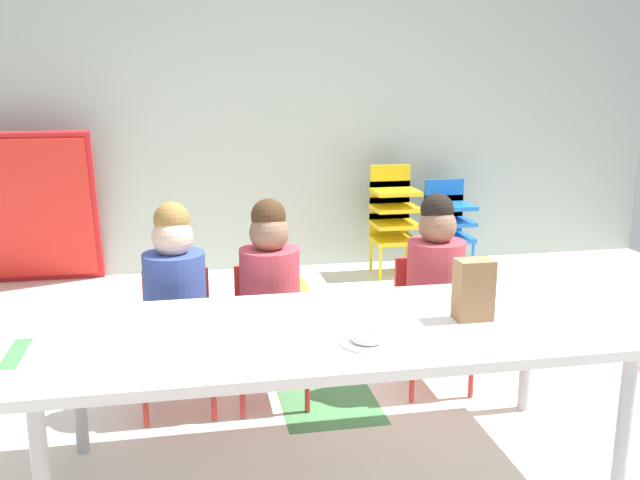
% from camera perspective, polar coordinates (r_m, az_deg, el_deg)
% --- Properties ---
extents(ground_plane, '(6.21, 4.81, 0.02)m').
position_cam_1_polar(ground_plane, '(3.14, 0.82, -13.77)').
color(ground_plane, silver).
extents(back_wall, '(6.21, 0.10, 2.44)m').
position_cam_1_polar(back_wall, '(5.18, -4.61, 11.05)').
color(back_wall, '#B2C1B7').
rests_on(back_wall, ground_plane).
extents(craft_table, '(2.01, 0.80, 0.58)m').
position_cam_1_polar(craft_table, '(2.42, 1.17, -8.09)').
color(craft_table, white).
rests_on(craft_table, ground_plane).
extents(seated_child_near_camera, '(0.32, 0.31, 0.92)m').
position_cam_1_polar(seated_child_near_camera, '(2.97, -11.96, -3.95)').
color(seated_child_near_camera, red).
rests_on(seated_child_near_camera, ground_plane).
extents(seated_child_middle_seat, '(0.34, 0.34, 0.92)m').
position_cam_1_polar(seated_child_middle_seat, '(2.98, -4.21, -3.59)').
color(seated_child_middle_seat, red).
rests_on(seated_child_middle_seat, ground_plane).
extents(seated_child_far_right, '(0.33, 0.33, 0.92)m').
position_cam_1_polar(seated_child_far_right, '(3.16, 9.53, -2.80)').
color(seated_child_far_right, red).
rests_on(seated_child_far_right, ground_plane).
extents(kid_chair_yellow_stack, '(0.32, 0.30, 0.80)m').
position_cam_1_polar(kid_chair_yellow_stack, '(5.07, 6.10, 2.26)').
color(kid_chair_yellow_stack, yellow).
rests_on(kid_chair_yellow_stack, ground_plane).
extents(kid_chair_blue_stack, '(0.32, 0.30, 0.68)m').
position_cam_1_polar(kid_chair_blue_stack, '(5.23, 10.58, 1.75)').
color(kid_chair_blue_stack, blue).
rests_on(kid_chair_blue_stack, ground_plane).
extents(folded_activity_table, '(0.90, 0.29, 1.09)m').
position_cam_1_polar(folded_activity_table, '(5.14, -22.98, 2.34)').
color(folded_activity_table, red).
rests_on(folded_activity_table, ground_plane).
extents(paper_bag_brown, '(0.13, 0.09, 0.22)m').
position_cam_1_polar(paper_bag_brown, '(2.50, 12.65, -4.04)').
color(paper_bag_brown, '#9E754C').
rests_on(paper_bag_brown, craft_table).
extents(paper_plate_near_edge, '(0.18, 0.18, 0.01)m').
position_cam_1_polar(paper_plate_near_edge, '(2.26, 3.97, -8.50)').
color(paper_plate_near_edge, white).
rests_on(paper_plate_near_edge, craft_table).
extents(donut_powdered_on_plate, '(0.11, 0.11, 0.03)m').
position_cam_1_polar(donut_powdered_on_plate, '(2.25, 3.98, -8.05)').
color(donut_powdered_on_plate, white).
rests_on(donut_powdered_on_plate, craft_table).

